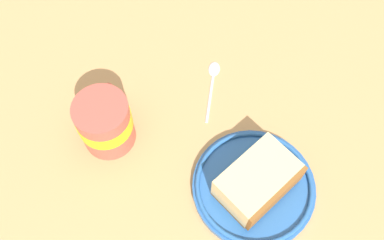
% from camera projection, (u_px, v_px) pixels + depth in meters
% --- Properties ---
extents(ground_plane, '(1.50, 1.50, 0.02)m').
position_uv_depth(ground_plane, '(195.00, 156.00, 0.69)').
color(ground_plane, tan).
extents(small_plate, '(0.19, 0.19, 0.02)m').
position_uv_depth(small_plate, '(254.00, 186.00, 0.64)').
color(small_plate, '#26599E').
rests_on(small_plate, ground_plane).
extents(cake_slice, '(0.14, 0.13, 0.05)m').
position_uv_depth(cake_slice, '(258.00, 181.00, 0.62)').
color(cake_slice, brown).
rests_on(cake_slice, small_plate).
extents(tea_mug, '(0.08, 0.11, 0.10)m').
position_uv_depth(tea_mug, '(105.00, 122.00, 0.65)').
color(tea_mug, '#BF4C3F').
rests_on(tea_mug, ground_plane).
extents(teaspoon, '(0.03, 0.12, 0.01)m').
position_uv_depth(teaspoon, '(213.00, 77.00, 0.74)').
color(teaspoon, silver).
rests_on(teaspoon, ground_plane).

